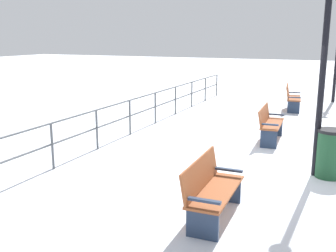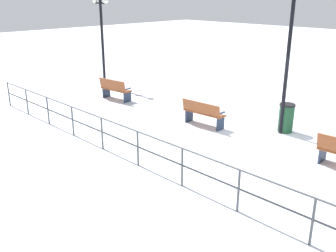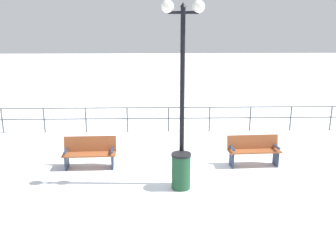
# 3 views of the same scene
# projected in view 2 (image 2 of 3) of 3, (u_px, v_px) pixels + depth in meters

# --- Properties ---
(ground_plane) EXTENTS (80.00, 80.00, 0.00)m
(ground_plane) POSITION_uv_depth(u_px,v_px,m) (265.00, 145.00, 11.61)
(ground_plane) COLOR white
(ground_plane) RESTS_ON ground
(bench_third) EXTENTS (0.57, 1.57, 0.90)m
(bench_third) POSITION_uv_depth(u_px,v_px,m) (203.00, 113.00, 13.06)
(bench_third) COLOR brown
(bench_third) RESTS_ON ground
(bench_fourth) EXTENTS (0.69, 1.54, 0.92)m
(bench_fourth) POSITION_uv_depth(u_px,v_px,m) (115.00, 89.00, 16.28)
(bench_fourth) COLOR brown
(bench_fourth) RESTS_ON ground
(lamppost_middle) EXTENTS (0.30, 1.03, 4.68)m
(lamppost_middle) POSITION_uv_depth(u_px,v_px,m) (291.00, 27.00, 11.45)
(lamppost_middle) COLOR black
(lamppost_middle) RESTS_ON ground
(lamppost_far) EXTENTS (0.28, 1.09, 4.18)m
(lamppost_far) POSITION_uv_depth(u_px,v_px,m) (102.00, 25.00, 18.13)
(lamppost_far) COLOR black
(lamppost_far) RESTS_ON ground
(waterfront_railing) EXTENTS (0.05, 19.34, 0.98)m
(waterfront_railing) POSITION_uv_depth(u_px,v_px,m) (182.00, 160.00, 8.95)
(waterfront_railing) COLOR #4C5156
(waterfront_railing) RESTS_ON ground
(trash_bin) EXTENTS (0.51, 0.51, 0.95)m
(trash_bin) POSITION_uv_depth(u_px,v_px,m) (286.00, 118.00, 12.56)
(trash_bin) COLOR #1E4C2D
(trash_bin) RESTS_ON ground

